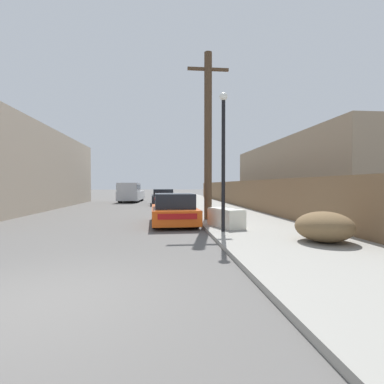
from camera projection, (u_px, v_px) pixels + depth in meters
The scene contains 11 objects.
ground_plane at pixel (38, 304), 4.06m from camera, with size 220.00×220.00×0.00m, color #595654.
sidewalk_curb at pixel (201, 202), 27.97m from camera, with size 4.20×63.00×0.12m, color gray.
discarded_fridge at pixel (226, 218), 10.78m from camera, with size 1.11×1.82×0.68m.
parked_sports_car_red at pixel (174, 210), 12.32m from camera, with size 1.89×4.10×1.28m.
car_parked_mid at pixel (163, 197), 25.07m from camera, with size 1.99×4.71×1.29m.
pickup_truck at pixel (131, 192), 28.89m from camera, with size 2.24×5.73×1.84m.
utility_pole at pixel (208, 134), 13.07m from camera, with size 1.80×0.33×7.28m.
street_lamp at pixel (223, 151), 9.62m from camera, with size 0.26×0.26×4.47m.
brush_pile at pixel (324, 227), 7.92m from camera, with size 1.47×1.59×0.80m.
wooden_fence at pixel (234, 193), 23.08m from camera, with size 0.08×34.10×1.80m, color brown.
building_right_house at pixel (314, 176), 20.68m from camera, with size 6.00×17.15×4.57m, color gray.
Camera 1 is at (1.68, -4.22, 1.62)m, focal length 28.00 mm.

